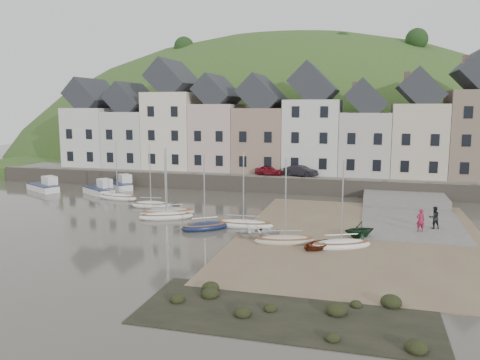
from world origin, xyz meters
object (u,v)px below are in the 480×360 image
(sailboat_0, at_px, (118,197))
(rowboat_red, at_px, (317,244))
(rowboat_green, at_px, (359,229))
(person_dark, at_px, (434,217))
(car_right, at_px, (301,171))
(person_red, at_px, (420,220))
(rowboat_white, at_px, (257,232))
(car_left, at_px, (269,170))

(sailboat_0, distance_m, rowboat_red, 25.74)
(rowboat_green, relative_size, person_dark, 1.34)
(car_right, bearing_deg, person_red, -126.82)
(sailboat_0, distance_m, rowboat_white, 20.63)
(person_red, bearing_deg, rowboat_green, 16.20)
(rowboat_red, bearing_deg, car_right, 136.82)
(car_left, relative_size, car_right, 0.84)
(rowboat_red, xyz_separation_m, person_red, (7.20, 6.47, 0.66))
(rowboat_red, height_order, person_red, person_red)
(person_red, relative_size, car_left, 0.53)
(car_right, bearing_deg, car_left, 108.79)
(person_dark, bearing_deg, car_right, -72.33)
(rowboat_red, relative_size, person_red, 1.56)
(sailboat_0, height_order, car_right, sailboat_0)
(person_red, height_order, person_dark, person_red)
(person_red, height_order, car_right, car_right)
(car_left, bearing_deg, person_dark, -127.86)
(rowboat_red, distance_m, car_right, 24.14)
(rowboat_white, xyz_separation_m, car_left, (-3.58, 21.64, 1.76))
(rowboat_red, relative_size, person_dark, 1.56)
(rowboat_green, bearing_deg, person_dark, 96.26)
(rowboat_green, relative_size, car_left, 0.71)
(rowboat_white, xyz_separation_m, rowboat_red, (4.75, -2.00, -0.06))
(person_red, bearing_deg, rowboat_white, 4.79)
(sailboat_0, height_order, car_left, sailboat_0)
(sailboat_0, relative_size, rowboat_white, 1.88)
(rowboat_white, bearing_deg, car_left, 169.33)
(person_red, distance_m, person_dark, 1.75)
(person_dark, xyz_separation_m, car_right, (-12.89, 15.85, 1.25))
(person_red, xyz_separation_m, car_left, (-15.52, 17.16, 1.16))
(sailboat_0, xyz_separation_m, car_left, (14.04, 10.91, 1.91))
(sailboat_0, distance_m, car_left, 17.88)
(rowboat_white, distance_m, car_right, 21.72)
(rowboat_white, bearing_deg, car_right, 159.43)
(rowboat_white, height_order, rowboat_red, rowboat_white)
(sailboat_0, bearing_deg, person_dark, -9.14)
(car_left, distance_m, car_right, 3.77)
(person_dark, relative_size, car_left, 0.53)
(rowboat_red, bearing_deg, person_red, 77.87)
(rowboat_green, relative_size, car_right, 0.60)
(person_red, distance_m, car_left, 23.17)
(sailboat_0, bearing_deg, car_left, 37.83)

